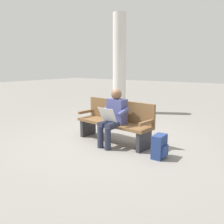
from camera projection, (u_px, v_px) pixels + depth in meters
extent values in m
plane|color=gray|center=(113.00, 142.00, 5.34)|extent=(40.00, 40.00, 0.00)
cube|color=brown|center=(113.00, 123.00, 5.26)|extent=(1.84, 0.69, 0.06)
cube|color=brown|center=(120.00, 110.00, 5.37)|extent=(1.79, 0.26, 0.45)
cube|color=brown|center=(147.00, 123.00, 4.68)|extent=(0.12, 0.48, 0.06)
cube|color=brown|center=(86.00, 112.00, 5.78)|extent=(0.12, 0.48, 0.06)
cube|color=#2D2D33|center=(144.00, 141.00, 4.78)|extent=(0.13, 0.44, 0.39)
cube|color=#2D2D33|center=(88.00, 127.00, 5.82)|extent=(0.13, 0.44, 0.39)
cube|color=#474C84|center=(117.00, 111.00, 5.07)|extent=(0.42, 0.27, 0.52)
sphere|color=brown|center=(116.00, 94.00, 4.99)|extent=(0.22, 0.22, 0.22)
cylinder|color=#282D42|center=(114.00, 125.00, 4.90)|extent=(0.20, 0.43, 0.15)
cylinder|color=#282D42|center=(107.00, 124.00, 5.03)|extent=(0.20, 0.43, 0.15)
cylinder|color=#282D42|center=(108.00, 139.00, 4.81)|extent=(0.13, 0.13, 0.45)
cylinder|color=#282D42|center=(100.00, 137.00, 4.94)|extent=(0.13, 0.13, 0.45)
cylinder|color=#474C84|center=(123.00, 112.00, 4.84)|extent=(0.13, 0.32, 0.18)
cylinder|color=#474C84|center=(105.00, 109.00, 5.15)|extent=(0.13, 0.32, 0.18)
cube|color=silver|center=(107.00, 115.00, 4.86)|extent=(0.41, 0.18, 0.27)
cube|color=navy|center=(159.00, 146.00, 4.39)|extent=(0.19, 0.32, 0.43)
cube|color=navy|center=(165.00, 151.00, 4.33)|extent=(0.04, 0.22, 0.19)
cylinder|color=silver|center=(119.00, 64.00, 8.41)|extent=(0.45, 0.45, 3.39)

